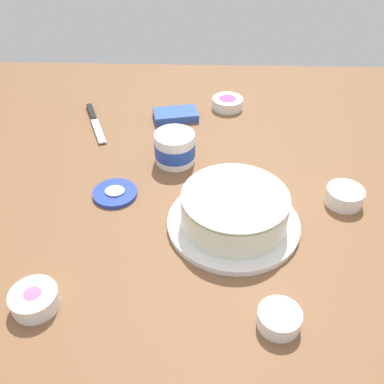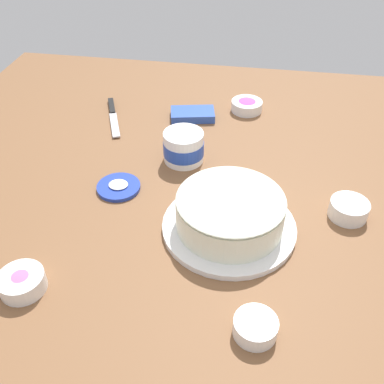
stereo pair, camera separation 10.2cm
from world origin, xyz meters
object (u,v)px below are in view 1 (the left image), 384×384
Objects in this scene: spreading_knife at (94,119)px; sprinkle_bowl_orange at (279,318)px; frosting_tub_lid at (115,193)px; frosted_cake at (234,210)px; frosting_tub at (176,147)px; candy_box_lower at (176,115)px; sprinkle_bowl_green at (344,196)px; sprinkle_bowl_rainbow at (227,102)px; sprinkle_bowl_pink at (34,299)px.

sprinkle_bowl_orange is (-0.48, 0.70, 0.01)m from spreading_knife.
frosting_tub_lid is at bearing -44.76° from sprinkle_bowl_orange.
spreading_knife is (0.41, -0.45, -0.04)m from frosted_cake.
candy_box_lower is at bearing -85.74° from frosting_tub.
candy_box_lower is (-0.25, -0.03, 0.01)m from spreading_knife.
frosted_cake is 3.37× the size of sprinkle_bowl_green.
sprinkle_bowl_green is at bearing 158.60° from frosting_tub.
sprinkle_bowl_rainbow is at bearing -167.35° from candy_box_lower.
sprinkle_bowl_orange is 0.89× the size of sprinkle_bowl_green.
sprinkle_bowl_green reaches higher than spreading_knife.
sprinkle_bowl_orange is (-0.07, 0.26, -0.03)m from frosted_cake.
frosting_tub_lid is 1.20× the size of sprinkle_bowl_pink.
frosted_cake is 2.74× the size of frosting_tub.
frosted_cake is 0.61m from spreading_knife.
candy_box_lower reaches higher than frosting_tub_lid.
frosted_cake is 3.32× the size of sprinkle_bowl_pink.
sprinkle_bowl_pink is (0.38, 0.23, -0.03)m from frosted_cake.
frosting_tub_lid is 0.34m from sprinkle_bowl_pink.
sprinkle_bowl_green is 0.72m from sprinkle_bowl_pink.
sprinkle_bowl_green reaches higher than sprinkle_bowl_rainbow.
sprinkle_bowl_green is at bearing 178.91° from frosting_tub_lid.
sprinkle_bowl_rainbow is 0.73× the size of candy_box_lower.
sprinkle_bowl_orange is 0.76m from candy_box_lower.
candy_box_lower is at bearing -107.23° from sprinkle_bowl_pink.
sprinkle_bowl_rainbow is 0.18m from candy_box_lower.
candy_box_lower is (0.16, -0.47, -0.03)m from frosted_cake.
sprinkle_bowl_rainbow is at bearing -60.20° from sprinkle_bowl_green.
spreading_knife is 1.69× the size of candy_box_lower.
candy_box_lower is (0.16, 0.07, -0.01)m from sprinkle_bowl_rainbow.
frosting_tub is at bearing -21.40° from sprinkle_bowl_green.
sprinkle_bowl_green is at bearing -119.68° from sprinkle_bowl_orange.
frosting_tub_lid is at bearing 46.47° from frosting_tub.
frosting_tub is 0.34m from spreading_knife.
frosted_cake is at bearing 132.42° from spreading_knife.
frosted_cake is at bearing 89.72° from sprinkle_bowl_rainbow.
candy_box_lower is at bearing -71.37° from frosted_cake.
frosting_tub is at bearing 82.43° from candy_box_lower.
sprinkle_bowl_pink is (0.23, 0.48, -0.02)m from frosting_tub.
sprinkle_bowl_orange is at bearing 113.03° from frosting_tub.
frosted_cake is 0.44m from sprinkle_bowl_pink.
frosting_tub_lid is 0.81× the size of candy_box_lower.
frosted_cake reaches higher than sprinkle_bowl_green.
frosted_cake is 0.27m from sprinkle_bowl_orange.
frosting_tub is at bearing -133.53° from frosting_tub_lid.
frosting_tub_lid is 0.40m from candy_box_lower.
frosting_tub is 0.33m from sprinkle_bowl_rainbow.
sprinkle_bowl_rainbow is at bearing -115.88° from frosting_tub.
sprinkle_bowl_pink reaches higher than candy_box_lower.
frosted_cake is 1.32× the size of spreading_knife.
candy_box_lower is (0.43, -0.39, -0.01)m from sprinkle_bowl_green.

